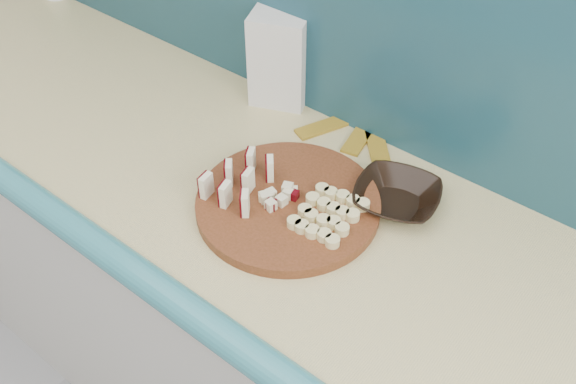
{
  "coord_description": "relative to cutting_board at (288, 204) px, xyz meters",
  "views": [
    {
      "loc": [
        0.8,
        0.81,
        1.77
      ],
      "look_at": [
        0.25,
        1.49,
        0.95
      ],
      "focal_mm": 40.0,
      "sensor_mm": 36.0,
      "label": 1
    }
  ],
  "objects": [
    {
      "name": "cutting_board",
      "position": [
        0.0,
        0.0,
        0.0
      ],
      "size": [
        0.39,
        0.39,
        0.02
      ],
      "primitive_type": "cylinder",
      "rotation": [
        0.0,
        0.0,
        0.12
      ],
      "color": "#49260F",
      "rests_on": "kitchen_counter"
    },
    {
      "name": "apple_chunks",
      "position": [
        -0.02,
        -0.0,
        0.02
      ],
      "size": [
        0.05,
        0.06,
        0.02
      ],
      "color": "#F4EFC3",
      "rests_on": "cutting_board"
    },
    {
      "name": "flour_bag",
      "position": [
        -0.24,
        0.27,
        0.1
      ],
      "size": [
        0.15,
        0.13,
        0.21
      ],
      "primitive_type": "cube",
      "rotation": [
        0.0,
        0.0,
        0.39
      ],
      "color": "silver",
      "rests_on": "kitchen_counter"
    },
    {
      "name": "brown_bowl",
      "position": [
        0.16,
        0.14,
        0.01
      ],
      "size": [
        0.2,
        0.2,
        0.04
      ],
      "primitive_type": "imported",
      "rotation": [
        0.0,
        0.0,
        0.26
      ],
      "color": "black",
      "rests_on": "kitchen_counter"
    },
    {
      "name": "banana_slices",
      "position": [
        0.09,
        0.01,
        0.02
      ],
      "size": [
        0.12,
        0.14,
        0.02
      ],
      "color": "#EDDC91",
      "rests_on": "cutting_board"
    },
    {
      "name": "apple_wedges",
      "position": [
        -0.09,
        -0.04,
        0.04
      ],
      "size": [
        0.11,
        0.14,
        0.05
      ],
      "color": "#FFF5CB",
      "rests_on": "cutting_board"
    },
    {
      "name": "banana_peel",
      "position": [
        -0.02,
        0.27,
        -0.01
      ],
      "size": [
        0.25,
        0.2,
        0.01
      ],
      "rotation": [
        0.0,
        0.0,
        0.04
      ],
      "color": "gold",
      "rests_on": "kitchen_counter"
    },
    {
      "name": "backsplash",
      "position": [
        -0.15,
        0.3,
        0.24
      ],
      "size": [
        2.2,
        0.02,
        0.5
      ],
      "primitive_type": "cube",
      "color": "teal",
      "rests_on": "kitchen_counter"
    },
    {
      "name": "kitchen_counter",
      "position": [
        -0.15,
        0.01,
        -0.46
      ],
      "size": [
        2.2,
        0.63,
        0.91
      ],
      "color": "silver",
      "rests_on": "ground"
    }
  ]
}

